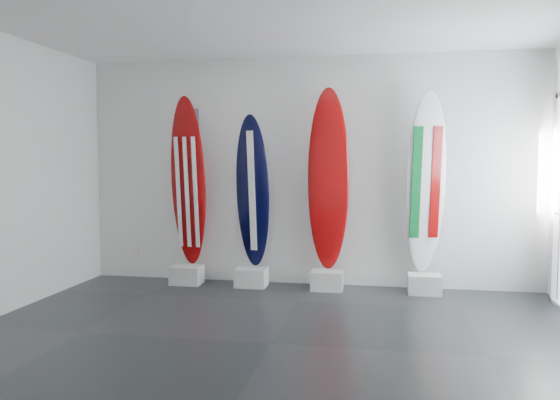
% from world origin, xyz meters
% --- Properties ---
extents(floor, '(6.00, 6.00, 0.00)m').
position_xyz_m(floor, '(0.00, 0.00, 0.00)').
color(floor, black).
rests_on(floor, ground).
extents(ceiling, '(6.00, 6.00, 0.00)m').
position_xyz_m(ceiling, '(0.00, 0.00, 3.00)').
color(ceiling, white).
rests_on(ceiling, wall_back).
extents(wall_back, '(6.00, 0.00, 6.00)m').
position_xyz_m(wall_back, '(0.00, 2.50, 1.50)').
color(wall_back, white).
rests_on(wall_back, ground).
extents(wall_front, '(6.00, 0.00, 6.00)m').
position_xyz_m(wall_front, '(0.00, -2.50, 1.50)').
color(wall_front, white).
rests_on(wall_front, ground).
extents(display_block_usa, '(0.40, 0.30, 0.24)m').
position_xyz_m(display_block_usa, '(-1.58, 2.18, 0.12)').
color(display_block_usa, silver).
rests_on(display_block_usa, floor).
extents(surfboard_usa, '(0.54, 0.33, 2.26)m').
position_xyz_m(surfboard_usa, '(-1.58, 2.28, 1.37)').
color(surfboard_usa, '#860607').
rests_on(surfboard_usa, display_block_usa).
extents(display_block_navy, '(0.40, 0.30, 0.24)m').
position_xyz_m(display_block_navy, '(-0.70, 2.18, 0.12)').
color(display_block_navy, silver).
rests_on(display_block_navy, floor).
extents(surfboard_navy, '(0.48, 0.33, 2.01)m').
position_xyz_m(surfboard_navy, '(-0.70, 2.28, 1.24)').
color(surfboard_navy, black).
rests_on(surfboard_navy, display_block_navy).
extents(display_block_swiss, '(0.40, 0.30, 0.24)m').
position_xyz_m(display_block_swiss, '(0.29, 2.18, 0.12)').
color(display_block_swiss, silver).
rests_on(display_block_swiss, floor).
extents(surfboard_swiss, '(0.53, 0.21, 2.33)m').
position_xyz_m(surfboard_swiss, '(0.29, 2.28, 1.40)').
color(surfboard_swiss, '#860607').
rests_on(surfboard_swiss, display_block_swiss).
extents(display_block_italy, '(0.40, 0.30, 0.24)m').
position_xyz_m(display_block_italy, '(1.50, 2.18, 0.12)').
color(display_block_italy, silver).
rests_on(display_block_italy, floor).
extents(surfboard_italy, '(0.57, 0.39, 2.26)m').
position_xyz_m(surfboard_italy, '(1.50, 2.28, 1.37)').
color(surfboard_italy, silver).
rests_on(surfboard_italy, display_block_italy).
extents(wall_outlet, '(0.09, 0.02, 0.13)m').
position_xyz_m(wall_outlet, '(-2.45, 2.48, 0.35)').
color(wall_outlet, silver).
rests_on(wall_outlet, wall_back).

